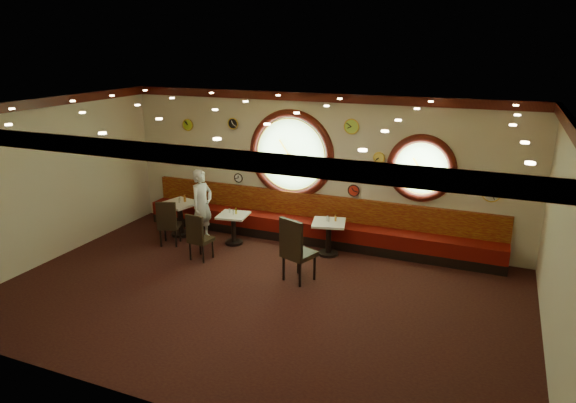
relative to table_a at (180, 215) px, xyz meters
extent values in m
cube|color=black|center=(2.87, -1.95, -0.49)|extent=(9.00, 6.00, 0.00)
cube|color=#BC8E35|center=(2.87, -1.95, 2.71)|extent=(9.00, 6.00, 0.02)
cube|color=beige|center=(2.87, 1.05, 1.11)|extent=(9.00, 0.02, 3.20)
cube|color=beige|center=(2.87, -4.95, 1.11)|extent=(9.00, 0.02, 3.20)
cube|color=beige|center=(-1.63, -1.95, 1.11)|extent=(0.02, 6.00, 3.20)
cube|color=beige|center=(7.37, -1.95, 1.11)|extent=(0.02, 6.00, 3.20)
cube|color=#3D0F0B|center=(2.87, 1.00, 2.62)|extent=(9.00, 0.10, 0.18)
cube|color=#3D0F0B|center=(2.87, -4.90, 2.62)|extent=(9.00, 0.10, 0.18)
cube|color=#3D0F0B|center=(-1.58, -1.95, 2.62)|extent=(0.10, 6.00, 0.18)
cube|color=black|center=(2.87, 0.77, -0.39)|extent=(8.00, 0.55, 0.20)
cube|color=#550A07|center=(2.87, 0.77, -0.14)|extent=(8.00, 0.55, 0.30)
cube|color=#620907|center=(2.87, 0.99, 0.26)|extent=(8.00, 0.10, 0.55)
cylinder|color=#80BA6F|center=(2.27, 1.04, 1.36)|extent=(1.66, 0.02, 1.66)
torus|color=#3D0F0B|center=(2.27, 1.03, 1.36)|extent=(1.98, 0.18, 1.98)
torus|color=yellow|center=(2.27, 1.00, 1.36)|extent=(1.61, 0.03, 1.61)
cylinder|color=#80BA6F|center=(5.07, 1.04, 1.31)|extent=(1.10, 0.02, 1.10)
torus|color=#3D0F0B|center=(5.07, 1.03, 1.31)|extent=(1.38, 0.18, 1.38)
torus|color=yellow|center=(5.07, 1.00, 1.31)|extent=(1.09, 0.03, 1.09)
cylinder|color=black|center=(0.87, 1.01, 1.96)|extent=(0.24, 0.03, 0.24)
cylinder|color=silver|center=(6.42, 1.01, 0.96)|extent=(0.34, 0.03, 0.34)
cylinder|color=red|center=(3.72, 1.01, 0.71)|extent=(0.24, 0.03, 0.24)
cylinder|color=#FBE153|center=(4.22, 1.01, 1.46)|extent=(0.22, 0.03, 0.22)
cylinder|color=#A5CE29|center=(-0.33, 1.01, 1.86)|extent=(0.26, 0.03, 0.26)
cylinder|color=#B2E246|center=(3.62, 1.01, 2.06)|extent=(0.30, 0.03, 0.30)
cylinder|color=white|center=(0.97, 1.01, 0.71)|extent=(0.20, 0.03, 0.20)
cylinder|color=red|center=(-0.73, 1.01, 1.06)|extent=(0.32, 0.03, 0.32)
cylinder|color=black|center=(0.00, 0.00, -0.46)|extent=(0.44, 0.44, 0.06)
cylinder|color=black|center=(0.00, 0.00, -0.11)|extent=(0.12, 0.12, 0.71)
cube|color=white|center=(0.00, 0.00, 0.26)|extent=(0.85, 0.85, 0.05)
cylinder|color=black|center=(1.35, 0.01, -0.46)|extent=(0.38, 0.38, 0.05)
cylinder|color=black|center=(1.35, 0.01, -0.16)|extent=(0.10, 0.10, 0.61)
cube|color=white|center=(1.35, 0.01, 0.16)|extent=(0.69, 0.69, 0.04)
cylinder|color=black|center=(3.44, 0.21, -0.46)|extent=(0.41, 0.41, 0.06)
cylinder|color=black|center=(3.44, 0.21, -0.14)|extent=(0.11, 0.11, 0.65)
cube|color=white|center=(3.44, 0.21, 0.20)|extent=(0.79, 0.79, 0.05)
cube|color=black|center=(0.10, -0.55, -0.07)|extent=(0.53, 0.53, 0.07)
cube|color=black|center=(0.16, -0.72, 0.24)|extent=(0.42, 0.19, 0.55)
cube|color=black|center=(1.15, -0.97, -0.08)|extent=(0.45, 0.45, 0.07)
cube|color=black|center=(1.13, -1.15, 0.22)|extent=(0.41, 0.10, 0.53)
cube|color=black|center=(3.32, -1.11, 0.02)|extent=(0.66, 0.66, 0.09)
cube|color=black|center=(3.24, -1.32, 0.40)|extent=(0.50, 0.24, 0.67)
cylinder|color=silver|center=(-0.06, 0.09, 0.34)|extent=(0.04, 0.04, 0.11)
cylinder|color=silver|center=(1.24, 0.07, 0.23)|extent=(0.03, 0.03, 0.10)
cylinder|color=silver|center=(3.40, 0.26, 0.28)|extent=(0.04, 0.04, 0.11)
cylinder|color=silver|center=(0.01, -0.02, 0.34)|extent=(0.04, 0.04, 0.10)
cylinder|color=silver|center=(1.37, -0.01, 0.23)|extent=(0.04, 0.04, 0.10)
cylinder|color=silver|center=(3.44, 0.22, 0.28)|extent=(0.04, 0.04, 0.10)
cylinder|color=orange|center=(0.09, 0.09, 0.37)|extent=(0.05, 0.05, 0.16)
cylinder|color=yellow|center=(1.40, 0.05, 0.25)|extent=(0.04, 0.04, 0.14)
cylinder|color=#C67F2E|center=(3.55, 0.31, 0.30)|extent=(0.04, 0.04, 0.14)
imported|color=silver|center=(0.61, -0.02, 0.30)|extent=(0.50, 0.65, 1.59)
camera|label=1|loc=(6.46, -9.15, 3.69)|focal=32.00mm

